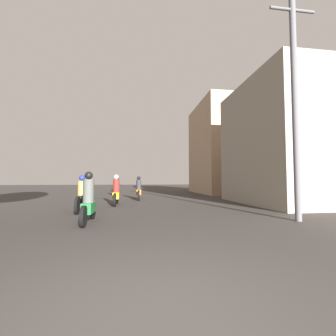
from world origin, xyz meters
The scene contains 10 objects.
ground_plane centered at (0.00, 0.00, 0.00)m, with size 120.00×120.00×0.00m, color #383330.
motorcycle_green centered at (-1.58, 5.23, 0.62)m, with size 0.60×1.97×1.57m.
motorcycle_black centered at (-2.36, 7.76, 0.61)m, with size 0.60×2.12×1.51m.
motorcycle_yellow centered at (-1.16, 10.02, 0.63)m, with size 0.60×2.02×1.59m.
motorcycle_orange centered at (0.03, 13.08, 0.62)m, with size 0.60×2.12×1.54m.
motorcycle_white centered at (-1.80, 17.27, 0.60)m, with size 0.60×1.89×1.48m.
motorcycle_silver centered at (-1.98, 21.51, 0.64)m, with size 0.60×2.01×1.61m.
building_right_near centered at (8.51, 9.48, 3.36)m, with size 5.60×6.81×6.73m.
building_right_far centered at (8.50, 19.41, 4.40)m, with size 5.19×7.87×8.80m.
utility_pole_near centered at (4.99, 4.58, 3.91)m, with size 1.60×0.20×7.50m.
Camera 1 is at (-0.15, -1.97, 1.32)m, focal length 24.00 mm.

